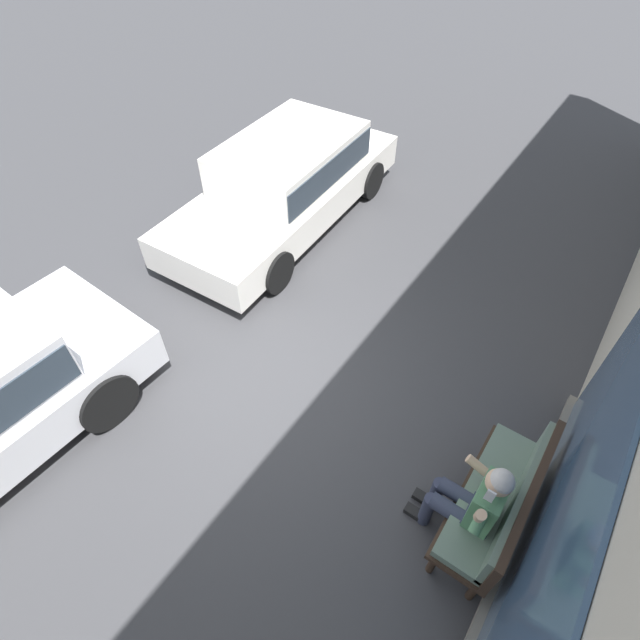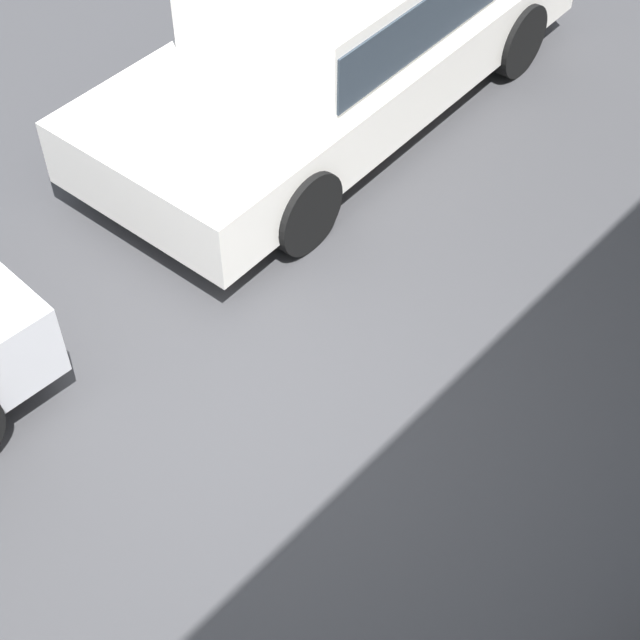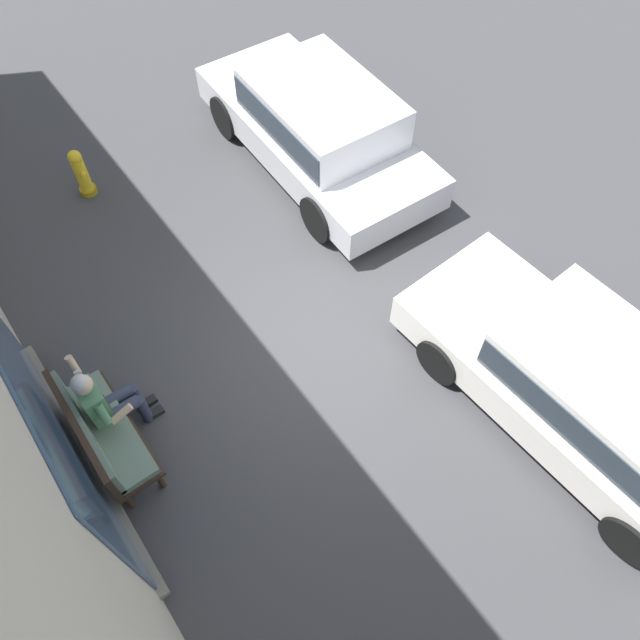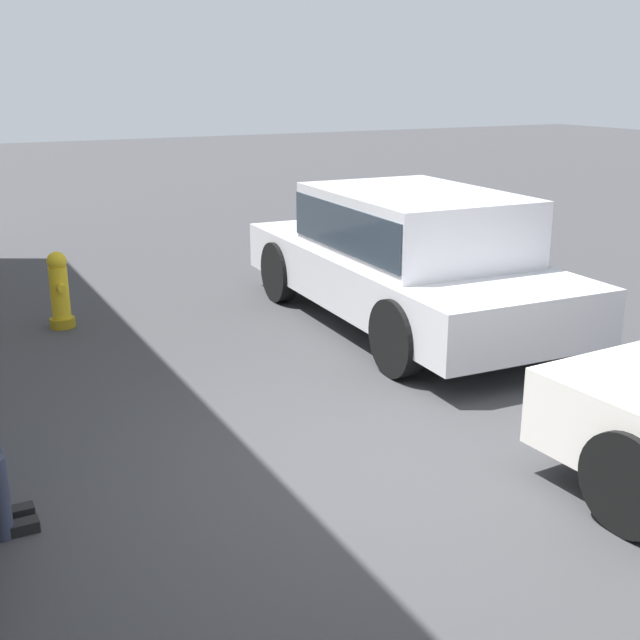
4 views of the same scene
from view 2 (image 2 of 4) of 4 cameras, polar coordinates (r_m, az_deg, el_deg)
ground_plane at (r=5.92m, az=-3.47°, el=-6.01°), size 60.00×60.00×0.00m
parked_car_near at (r=7.82m, az=1.45°, el=16.81°), size 4.53×1.97×1.36m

